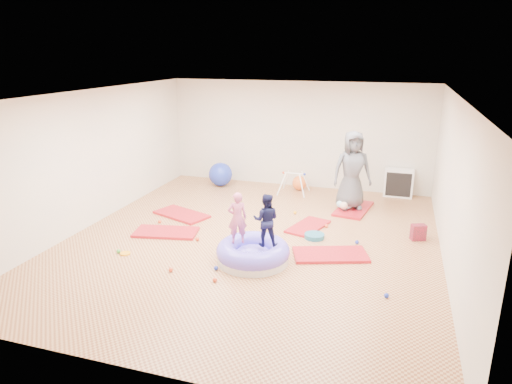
% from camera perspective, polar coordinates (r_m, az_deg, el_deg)
% --- Properties ---
extents(room, '(7.01, 8.01, 2.81)m').
position_cam_1_polar(room, '(8.50, -0.60, 2.65)').
color(room, tan).
rests_on(room, ground).
extents(gym_mat_front_left, '(1.36, 0.86, 0.05)m').
position_cam_1_polar(gym_mat_front_left, '(9.45, -11.19, -4.95)').
color(gym_mat_front_left, red).
rests_on(gym_mat_front_left, ground).
extents(gym_mat_mid_left, '(1.39, 1.03, 0.05)m').
position_cam_1_polar(gym_mat_mid_left, '(10.38, -9.28, -2.78)').
color(gym_mat_mid_left, red).
rests_on(gym_mat_mid_left, ground).
extents(gym_mat_center_back, '(0.84, 1.19, 0.05)m').
position_cam_1_polar(gym_mat_center_back, '(9.63, 6.53, -4.31)').
color(gym_mat_center_back, red).
rests_on(gym_mat_center_back, ground).
extents(gym_mat_right, '(1.46, 1.05, 0.05)m').
position_cam_1_polar(gym_mat_right, '(8.40, 9.28, -7.73)').
color(gym_mat_right, red).
rests_on(gym_mat_right, ground).
extents(gym_mat_rear_right, '(0.86, 1.40, 0.05)m').
position_cam_1_polar(gym_mat_rear_right, '(10.85, 12.07, -2.05)').
color(gym_mat_rear_right, red).
rests_on(gym_mat_rear_right, ground).
extents(inflatable_cushion, '(1.29, 1.29, 0.41)m').
position_cam_1_polar(inflatable_cushion, '(8.03, -0.38, -7.66)').
color(inflatable_cushion, silver).
rests_on(inflatable_cushion, ground).
extents(child_pink, '(0.40, 0.35, 0.92)m').
position_cam_1_polar(child_pink, '(7.86, -2.36, -2.91)').
color(child_pink, '#C75A81').
rests_on(child_pink, inflatable_cushion).
extents(child_navy, '(0.50, 0.42, 0.93)m').
position_cam_1_polar(child_navy, '(7.75, 1.27, -3.17)').
color(child_navy, '#111235').
rests_on(child_navy, inflatable_cushion).
extents(adult_caregiver, '(1.03, 0.86, 1.79)m').
position_cam_1_polar(adult_caregiver, '(10.58, 11.93, 2.69)').
color(adult_caregiver, '#4C4E54').
rests_on(adult_caregiver, gym_mat_rear_right).
extents(infant, '(0.38, 0.38, 0.22)m').
position_cam_1_polar(infant, '(10.64, 11.00, -1.56)').
color(infant, '#A6E9FE').
rests_on(infant, gym_mat_rear_right).
extents(ball_pit_balls, '(4.84, 3.57, 0.08)m').
position_cam_1_polar(ball_pit_balls, '(8.56, -1.51, -6.92)').
color(ball_pit_balls, green).
rests_on(ball_pit_balls, ground).
extents(exercise_ball_blue, '(0.64, 0.64, 0.64)m').
position_cam_1_polar(exercise_ball_blue, '(12.47, -4.46, 2.22)').
color(exercise_ball_blue, '#2035BA').
rests_on(exercise_ball_blue, ground).
extents(exercise_ball_orange, '(0.38, 0.38, 0.38)m').
position_cam_1_polar(exercise_ball_orange, '(12.14, 5.45, 1.13)').
color(exercise_ball_orange, orange).
rests_on(exercise_ball_orange, ground).
extents(infant_play_gym, '(0.74, 0.70, 0.57)m').
position_cam_1_polar(infant_play_gym, '(11.72, 4.74, 1.52)').
color(infant_play_gym, white).
rests_on(infant_play_gym, ground).
extents(cube_shelf, '(0.70, 0.35, 0.70)m').
position_cam_1_polar(cube_shelf, '(12.04, 17.39, 1.08)').
color(cube_shelf, white).
rests_on(cube_shelf, ground).
extents(balance_disc, '(0.39, 0.39, 0.09)m').
position_cam_1_polar(balance_disc, '(9.11, 7.31, -5.48)').
color(balance_disc, '#20637F').
rests_on(balance_disc, ground).
extents(backpack, '(0.31, 0.25, 0.31)m').
position_cam_1_polar(backpack, '(9.46, 19.62, -4.77)').
color(backpack, '#B90E2E').
rests_on(backpack, ground).
extents(yellow_toy, '(0.19, 0.19, 0.03)m').
position_cam_1_polar(yellow_toy, '(8.70, -16.03, -7.39)').
color(yellow_toy, '#FAA40F').
rests_on(yellow_toy, ground).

